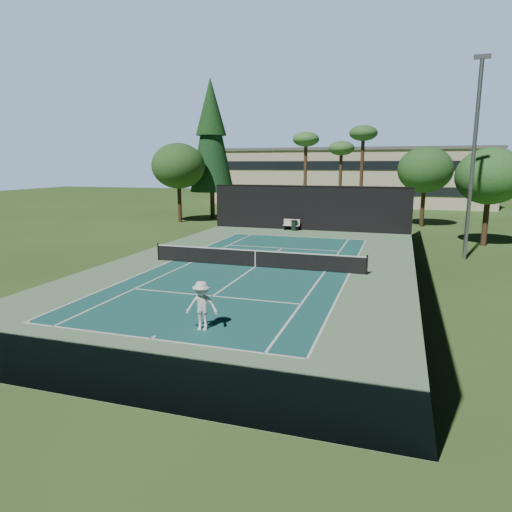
{
  "coord_description": "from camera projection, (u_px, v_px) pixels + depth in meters",
  "views": [
    {
      "loc": [
        7.96,
        -24.96,
        5.94
      ],
      "look_at": [
        1.0,
        -3.0,
        1.3
      ],
      "focal_mm": 32.0,
      "sensor_mm": 36.0,
      "label": 1
    }
  ],
  "objects": [
    {
      "name": "decid_tree_a",
      "position": [
        425.0,
        170.0,
        43.39
      ],
      "size": [
        5.12,
        5.12,
        7.62
      ],
      "color": "#422E1C",
      "rests_on": "ground"
    },
    {
      "name": "light_pole",
      "position": [
        473.0,
        156.0,
        27.64
      ],
      "size": [
        0.9,
        0.25,
        12.22
      ],
      "color": "#95989D",
      "rests_on": "ground"
    },
    {
      "name": "pine_tree",
      "position": [
        211.0,
        130.0,
        49.09
      ],
      "size": [
        4.8,
        4.8,
        15.0
      ],
      "color": "#452B1D",
      "rests_on": "ground"
    },
    {
      "name": "palm_c",
      "position": [
        363.0,
        137.0,
        45.47
      ],
      "size": [
        2.8,
        2.8,
        9.77
      ],
      "color": "#4B3020",
      "rests_on": "ground"
    },
    {
      "name": "tennis_ball_c",
      "position": [
        297.0,
        255.0,
        30.4
      ],
      "size": [
        0.07,
        0.07,
        0.07
      ],
      "primitive_type": "sphere",
      "color": "#B5D12F",
      "rests_on": "ground"
    },
    {
      "name": "ground",
      "position": [
        255.0,
        267.0,
        26.86
      ],
      "size": [
        160.0,
        160.0,
        0.0
      ],
      "primitive_type": "plane",
      "color": "#315620",
      "rests_on": "ground"
    },
    {
      "name": "court_lines",
      "position": [
        255.0,
        267.0,
        26.86
      ],
      "size": [
        11.07,
        23.87,
        0.01
      ],
      "color": "white",
      "rests_on": "ground"
    },
    {
      "name": "tennis_net",
      "position": [
        255.0,
        258.0,
        26.75
      ],
      "size": [
        12.9,
        0.1,
        1.1
      ],
      "color": "black",
      "rests_on": "ground"
    },
    {
      "name": "tennis_ball_a",
      "position": [
        29.0,
        322.0,
        17.37
      ],
      "size": [
        0.08,
        0.08,
        0.08
      ],
      "primitive_type": "sphere",
      "color": "yellow",
      "rests_on": "ground"
    },
    {
      "name": "park_bench",
      "position": [
        292.0,
        224.0,
        41.74
      ],
      "size": [
        1.5,
        0.45,
        1.02
      ],
      "color": "beige",
      "rests_on": "ground"
    },
    {
      "name": "palm_b",
      "position": [
        341.0,
        151.0,
        49.26
      ],
      "size": [
        2.8,
        2.8,
        8.42
      ],
      "color": "#4A331F",
      "rests_on": "ground"
    },
    {
      "name": "player",
      "position": [
        202.0,
        306.0,
        16.49
      ],
      "size": [
        1.29,
        0.88,
        1.83
      ],
      "primitive_type": "imported",
      "rotation": [
        0.0,
        0.0,
        0.18
      ],
      "color": "white",
      "rests_on": "ground"
    },
    {
      "name": "tennis_ball_d",
      "position": [
        200.0,
        244.0,
        34.3
      ],
      "size": [
        0.06,
        0.06,
        0.06
      ],
      "primitive_type": "sphere",
      "color": "#C3DA31",
      "rests_on": "ground"
    },
    {
      "name": "apron_slab",
      "position": [
        255.0,
        267.0,
        26.86
      ],
      "size": [
        18.0,
        32.0,
        0.01
      ],
      "primitive_type": "cube",
      "color": "#668E63",
      "rests_on": "ground"
    },
    {
      "name": "palm_a",
      "position": [
        306.0,
        143.0,
        48.26
      ],
      "size": [
        2.8,
        2.8,
        9.32
      ],
      "color": "#4F3821",
      "rests_on": "ground"
    },
    {
      "name": "tennis_ball_b",
      "position": [
        238.0,
        257.0,
        29.5
      ],
      "size": [
        0.06,
        0.06,
        0.06
      ],
      "primitive_type": "sphere",
      "color": "#CFE834",
      "rests_on": "ground"
    },
    {
      "name": "decid_tree_b",
      "position": [
        490.0,
        176.0,
        32.93
      ],
      "size": [
        4.8,
        4.8,
        7.14
      ],
      "color": "#4C3120",
      "rests_on": "ground"
    },
    {
      "name": "court_surface",
      "position": [
        255.0,
        267.0,
        26.86
      ],
      "size": [
        10.97,
        23.77,
        0.01
      ],
      "primitive_type": "cube",
      "color": "#1C5A56",
      "rests_on": "ground"
    },
    {
      "name": "campus_building",
      "position": [
        347.0,
        176.0,
        69.0
      ],
      "size": [
        40.5,
        12.5,
        8.3
      ],
      "color": "beige",
      "rests_on": "ground"
    },
    {
      "name": "trash_bin",
      "position": [
        294.0,
        225.0,
        41.5
      ],
      "size": [
        0.56,
        0.56,
        0.95
      ],
      "color": "black",
      "rests_on": "ground"
    },
    {
      "name": "decid_tree_c",
      "position": [
        178.0,
        166.0,
        46.69
      ],
      "size": [
        5.44,
        5.44,
        8.09
      ],
      "color": "#442D1D",
      "rests_on": "ground"
    },
    {
      "name": "fence",
      "position": [
        256.0,
        233.0,
        26.52
      ],
      "size": [
        18.04,
        32.05,
        4.03
      ],
      "color": "black",
      "rests_on": "ground"
    }
  ]
}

